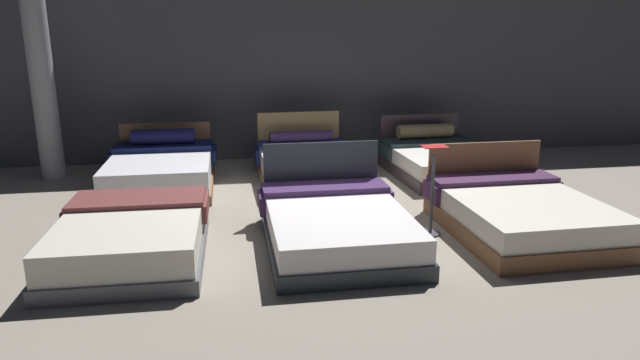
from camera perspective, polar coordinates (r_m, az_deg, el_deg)
ground_plane at (r=7.23m, az=0.52°, el=-3.69°), size 18.00×18.00×0.02m
showroom_back_wall at (r=10.30m, az=-2.91°, el=11.93°), size 18.00×0.06×3.50m
bed_0 at (r=6.16m, az=-18.58°, el=-5.53°), size 1.53×2.00×0.51m
bed_1 at (r=6.22m, az=1.64°, el=-4.60°), size 1.62×2.15×0.96m
bed_2 at (r=6.96m, az=19.68°, el=-3.26°), size 1.70×2.13×0.89m
bed_3 at (r=8.77m, az=-15.85°, el=1.01°), size 1.64×2.03×0.84m
bed_4 at (r=8.85m, az=-1.29°, el=1.54°), size 1.57×2.03×0.96m
bed_5 at (r=9.40m, az=12.04°, el=2.00°), size 1.65×2.09×0.87m
price_sign at (r=6.58m, az=11.29°, el=-2.10°), size 0.28×0.24×1.05m
support_pillar at (r=9.74m, az=-26.56°, el=10.21°), size 0.36×0.36×3.50m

